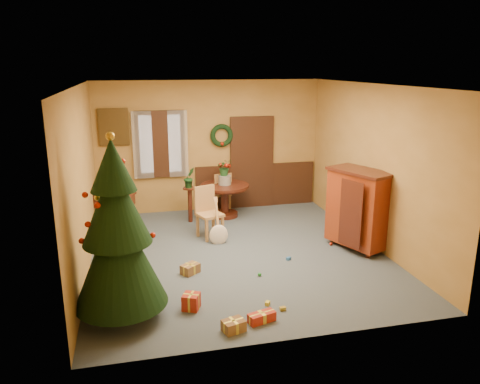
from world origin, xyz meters
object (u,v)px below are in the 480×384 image
object	(u,v)px
chair_near	(208,210)
christmas_tree	(117,234)
dining_table	(225,194)
writing_desk	(112,203)
sideboard	(358,207)

from	to	relation	value
chair_near	christmas_tree	distance (m)	3.22
dining_table	writing_desk	distance (m)	2.37
chair_near	writing_desk	size ratio (longest dim) A/B	1.04
dining_table	writing_desk	world-z (taller)	writing_desk
dining_table	writing_desk	size ratio (longest dim) A/B	1.10
writing_desk	christmas_tree	bearing A→B (deg)	-86.76
chair_near	dining_table	bearing A→B (deg)	63.58
chair_near	sideboard	xyz separation A→B (m)	(2.51, -1.20, 0.25)
writing_desk	sideboard	xyz separation A→B (m)	(4.30, -1.96, 0.20)
sideboard	dining_table	bearing A→B (deg)	129.99
christmas_tree	sideboard	distance (m)	4.39
dining_table	christmas_tree	distance (m)	4.47
chair_near	sideboard	bearing A→B (deg)	-25.54
dining_table	chair_near	xyz separation A→B (m)	(-0.56, -1.13, 0.03)
dining_table	chair_near	size ratio (longest dim) A/B	1.06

